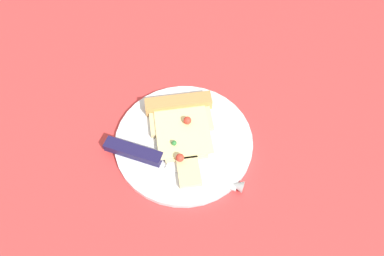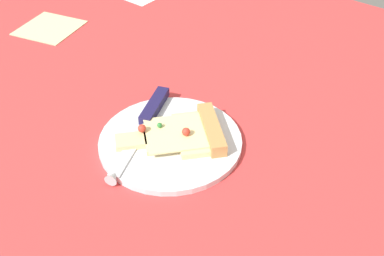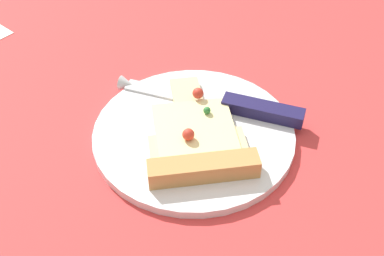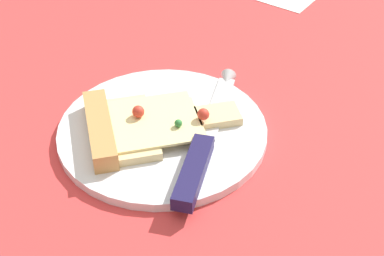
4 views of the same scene
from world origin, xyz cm
name	(u,v)px [view 1 (image 1 of 4)]	position (x,y,z in cm)	size (l,w,h in cm)	color
ground_plane	(180,189)	(-0.01, -0.02, -1.50)	(156.98, 156.98, 3.00)	#D13838
plate	(184,141)	(6.45, 4.85, 0.53)	(23.94, 23.94, 1.07)	silver
pizza_slice	(182,125)	(8.13, 6.80, 1.87)	(17.30, 18.25, 2.69)	beige
knife	(159,160)	(0.55, 5.12, 1.67)	(10.79, 23.09, 2.45)	silver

